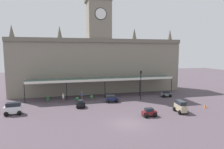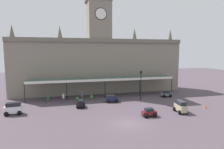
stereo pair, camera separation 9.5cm
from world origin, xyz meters
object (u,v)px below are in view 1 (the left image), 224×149
car_white_van (13,109)px  planter_near_kerb (92,98)px  car_grey_sedan (166,94)px  car_beige_van (180,107)px  pedestrian_crossing_forecourt (63,98)px  planter_forecourt_centre (48,99)px  traffic_cone (205,106)px  car_navy_estate (111,99)px  car_black_sedan (81,104)px  pedestrian_beside_cars (82,96)px  car_maroon_sedan (149,113)px  planter_by_canopy (77,100)px  victorian_lamppost (141,82)px

car_white_van → planter_near_kerb: (12.09, 5.47, -0.32)m
car_grey_sedan → car_beige_van: bearing=-108.3°
car_white_van → pedestrian_crossing_forecourt: size_ratio=1.47×
planter_forecourt_centre → planter_near_kerb: 7.83m
traffic_cone → car_grey_sedan: bearing=103.9°
car_grey_sedan → car_navy_estate: bearing=-174.0°
car_navy_estate → planter_forecourt_centre: size_ratio=2.40×
car_white_van → pedestrian_crossing_forecourt: car_white_van is taller
pedestrian_crossing_forecourt → planter_near_kerb: pedestrian_crossing_forecourt is taller
planter_near_kerb → car_black_sedan: bearing=-120.1°
car_navy_estate → car_black_sedan: car_navy_estate is taller
car_navy_estate → traffic_cone: bearing=-27.8°
car_black_sedan → car_beige_van: (14.16, -6.42, 0.30)m
pedestrian_beside_cars → car_black_sedan: bearing=-98.2°
car_grey_sedan → pedestrian_beside_cars: (-16.65, 1.30, 0.41)m
car_maroon_sedan → planter_by_canopy: (-9.22, 10.20, -0.01)m
pedestrian_beside_cars → planter_near_kerb: size_ratio=1.74×
car_grey_sedan → car_beige_van: 9.97m
car_grey_sedan → planter_by_canopy: 17.63m
car_beige_van → planter_forecourt_centre: (-19.59, 11.17, -0.32)m
planter_near_kerb → planter_by_canopy: size_ratio=1.00×
car_grey_sedan → car_maroon_sedan: bearing=-130.1°
pedestrian_beside_cars → planter_forecourt_centre: pedestrian_beside_cars is taller
car_maroon_sedan → car_white_van: size_ratio=0.84×
pedestrian_crossing_forecourt → car_maroon_sedan: bearing=-42.3°
car_maroon_sedan → planter_near_kerb: bearing=120.5°
car_white_van → victorian_lamppost: (21.05, 3.42, 2.62)m
pedestrian_crossing_forecourt → traffic_cone: (22.11, -9.06, -0.58)m
planter_forecourt_centre → planter_by_canopy: same height
traffic_cone → planter_by_canopy: size_ratio=0.68×
victorian_lamppost → car_maroon_sedan: bearing=-105.3°
traffic_cone → car_white_van: bearing=172.1°
car_navy_estate → traffic_cone: (13.73, -7.25, -0.24)m
car_grey_sedan → victorian_lamppost: size_ratio=0.38×
car_navy_estate → planter_by_canopy: bearing=166.4°
car_maroon_sedan → traffic_cone: 10.62m
car_white_van → planter_forecourt_centre: size_ratio=2.56×
car_beige_van → pedestrian_beside_cars: bearing=141.5°
car_beige_van → car_grey_sedan: bearing=71.7°
car_maroon_sedan → victorian_lamppost: 9.75m
car_grey_sedan → planter_near_kerb: size_ratio=2.22×
car_black_sedan → pedestrian_beside_cars: (0.63, 4.35, 0.41)m
car_grey_sedan → car_maroon_sedan: (-8.41, -9.97, 0.00)m
car_maroon_sedan → car_white_van: bearing=163.4°
car_maroon_sedan → pedestrian_crossing_forecourt: bearing=137.7°
car_grey_sedan → car_maroon_sedan: same height
car_maroon_sedan → traffic_cone: car_maroon_sedan is taller
car_navy_estate → car_black_sedan: 5.94m
car_navy_estate → planter_near_kerb: bearing=145.3°
car_white_van → planter_near_kerb: 13.28m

